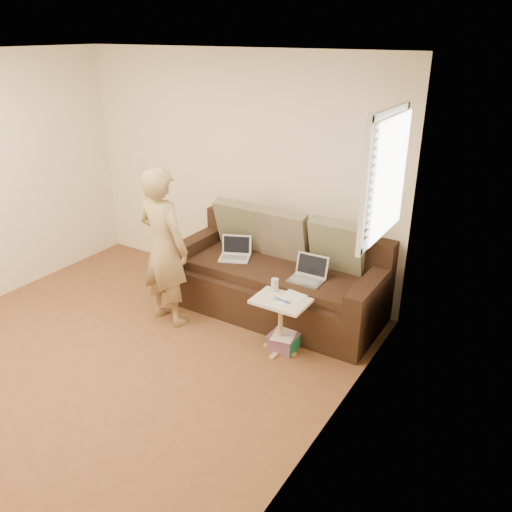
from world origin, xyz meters
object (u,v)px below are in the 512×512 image
object	(u,v)px
side_table	(280,326)
striped_box	(284,341)
drinking_glass	(275,285)
sofa	(277,275)
person	(164,247)
laptop_white	(234,259)
laptop_silver	(306,282)

from	to	relation	value
side_table	striped_box	distance (m)	0.20
side_table	drinking_glass	xyz separation A→B (m)	(-0.13, 0.12, 0.33)
sofa	side_table	size ratio (longest dim) A/B	4.05
person	striped_box	size ratio (longest dim) A/B	6.27
laptop_white	striped_box	bearing A→B (deg)	-53.06
laptop_white	person	world-z (taller)	person
striped_box	sofa	bearing A→B (deg)	125.78
laptop_white	drinking_glass	xyz separation A→B (m)	(0.75, -0.44, 0.08)
sofa	side_table	world-z (taller)	sofa
person	side_table	bearing A→B (deg)	-168.69
person	laptop_white	bearing A→B (deg)	-113.19
drinking_glass	person	bearing A→B (deg)	-169.00
sofa	laptop_silver	xyz separation A→B (m)	(0.40, -0.14, 0.10)
laptop_white	sofa	bearing A→B (deg)	-15.94
laptop_white	side_table	bearing A→B (deg)	-55.91
sofa	laptop_white	bearing A→B (deg)	-172.46
sofa	drinking_glass	distance (m)	0.60
person	sofa	bearing A→B (deg)	-133.30
laptop_silver	side_table	size ratio (longest dim) A/B	0.61
laptop_silver	drinking_glass	xyz separation A→B (m)	(-0.14, -0.36, 0.08)
sofa	striped_box	xyz separation A→B (m)	(0.41, -0.58, -0.34)
sofa	laptop_white	size ratio (longest dim) A/B	6.98
laptop_silver	laptop_white	xyz separation A→B (m)	(-0.89, 0.08, 0.00)
drinking_glass	striped_box	world-z (taller)	drinking_glass
person	striped_box	xyz separation A→B (m)	(1.28, 0.15, -0.73)
sofa	laptop_silver	distance (m)	0.44
person	drinking_glass	distance (m)	1.17
drinking_glass	sofa	bearing A→B (deg)	117.50
laptop_white	striped_box	xyz separation A→B (m)	(0.90, -0.51, -0.44)
striped_box	laptop_silver	bearing A→B (deg)	91.49
person	drinking_glass	xyz separation A→B (m)	(1.13, 0.22, -0.21)
laptop_silver	laptop_white	size ratio (longest dim) A/B	1.05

